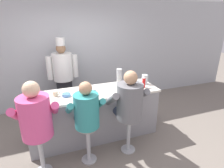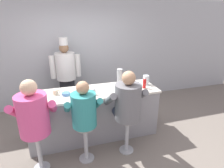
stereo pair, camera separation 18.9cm
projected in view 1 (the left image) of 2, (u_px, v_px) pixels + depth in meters
The scene contains 17 objects.
ground_plane at pixel (101, 146), 3.52m from camera, with size 20.00×20.00×0.00m, color slate.
wall_back at pixel (77, 55), 4.82m from camera, with size 10.00×0.06×2.70m.
diner_counter at pixel (95, 114), 3.68m from camera, with size 2.47×0.74×0.96m.
ketchup_bottle_red at pixel (144, 82), 3.68m from camera, with size 0.06×0.06×0.24m.
mustard_bottle_yellow at pixel (125, 87), 3.45m from camera, with size 0.07×0.07×0.21m.
hot_sauce_bottle_orange at pixel (125, 85), 3.63m from camera, with size 0.03×0.03×0.15m.
water_pitcher_clear at pixel (145, 79), 3.88m from camera, with size 0.14×0.12×0.19m.
breakfast_plate at pixel (81, 97), 3.25m from camera, with size 0.22×0.22×0.04m.
cereal_bowl at pixel (66, 95), 3.30m from camera, with size 0.15×0.15×0.05m.
coffee_mug_tan at pixel (56, 94), 3.31m from camera, with size 0.13×0.08×0.09m.
coffee_mug_white at pixel (119, 91), 3.45m from camera, with size 0.12×0.08×0.08m.
cup_stack_steel at pixel (119, 78), 3.68m from camera, with size 0.11×0.11×0.37m.
napkin_dispenser_chrome at pixel (93, 92), 3.34m from camera, with size 0.12×0.07×0.11m.
diner_seated_pink at pixel (36, 118), 2.66m from camera, with size 0.66×0.65×1.51m.
diner_seated_teal at pixel (86, 112), 2.90m from camera, with size 0.59×0.58×1.41m.
diner_seated_grey at pixel (129, 103), 3.13m from camera, with size 0.66×0.65×1.50m.
cook_in_whites_near at pixel (63, 73), 4.44m from camera, with size 0.72×0.46×1.84m.
Camera 1 is at (-0.79, -2.79, 2.32)m, focal length 30.00 mm.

